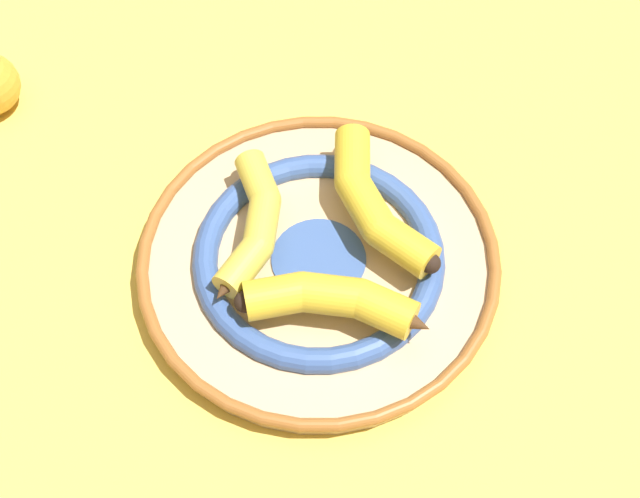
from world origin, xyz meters
TOP-DOWN VIEW (x-y plane):
  - ground_plane at (0.00, 0.00)m, footprint 2.80×2.80m
  - decorative_bowl at (0.04, -0.00)m, footprint 0.36×0.36m
  - banana_a at (0.05, 0.06)m, footprint 0.18×0.06m
  - banana_b at (0.09, -0.05)m, footprint 0.18×0.11m
  - banana_c at (-0.03, -0.02)m, footprint 0.06×0.19m

SIDE VIEW (x-z plane):
  - ground_plane at x=0.00m, z-range 0.00..0.00m
  - decorative_bowl at x=0.04m, z-range 0.00..0.04m
  - banana_a at x=0.05m, z-range 0.04..0.07m
  - banana_b at x=0.09m, z-range 0.04..0.08m
  - banana_c at x=-0.03m, z-range 0.04..0.08m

